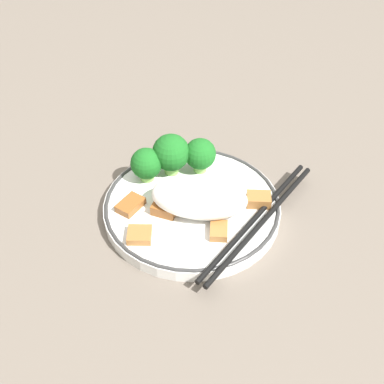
{
  "coord_description": "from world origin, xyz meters",
  "views": [
    {
      "loc": [
        0.08,
        -0.48,
        0.48
      ],
      "look_at": [
        0.0,
        0.0,
        0.04
      ],
      "focal_mm": 50.0,
      "sensor_mm": 36.0,
      "label": 1
    }
  ],
  "objects_px": {
    "broccoli_back_center": "(171,153)",
    "broccoli_back_right": "(146,164)",
    "chopsticks": "(258,220)",
    "broccoli_back_left": "(197,154)",
    "plate": "(192,207)"
  },
  "relations": [
    {
      "from": "broccoli_back_left",
      "to": "broccoli_back_center",
      "type": "bearing_deg",
      "value": -163.87
    },
    {
      "from": "chopsticks",
      "to": "broccoli_back_right",
      "type": "bearing_deg",
      "value": 159.38
    },
    {
      "from": "broccoli_back_left",
      "to": "broccoli_back_right",
      "type": "bearing_deg",
      "value": -155.52
    },
    {
      "from": "plate",
      "to": "chopsticks",
      "type": "bearing_deg",
      "value": -12.58
    },
    {
      "from": "broccoli_back_center",
      "to": "broccoli_back_left",
      "type": "bearing_deg",
      "value": 16.13
    },
    {
      "from": "broccoli_back_center",
      "to": "broccoli_back_right",
      "type": "distance_m",
      "value": 0.04
    },
    {
      "from": "plate",
      "to": "chopsticks",
      "type": "relative_size",
      "value": 1.0
    },
    {
      "from": "plate",
      "to": "broccoli_back_center",
      "type": "relative_size",
      "value": 3.86
    },
    {
      "from": "broccoli_back_center",
      "to": "broccoli_back_right",
      "type": "bearing_deg",
      "value": -147.2
    },
    {
      "from": "broccoli_back_right",
      "to": "chopsticks",
      "type": "bearing_deg",
      "value": -20.62
    },
    {
      "from": "chopsticks",
      "to": "broccoli_back_left",
      "type": "bearing_deg",
      "value": 136.23
    },
    {
      "from": "plate",
      "to": "broccoli_back_right",
      "type": "height_order",
      "value": "broccoli_back_right"
    },
    {
      "from": "plate",
      "to": "broccoli_back_left",
      "type": "distance_m",
      "value": 0.07
    },
    {
      "from": "broccoli_back_right",
      "to": "chopsticks",
      "type": "distance_m",
      "value": 0.16
    },
    {
      "from": "broccoli_back_left",
      "to": "chopsticks",
      "type": "xyz_separation_m",
      "value": [
        0.09,
        -0.08,
        -0.02
      ]
    }
  ]
}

